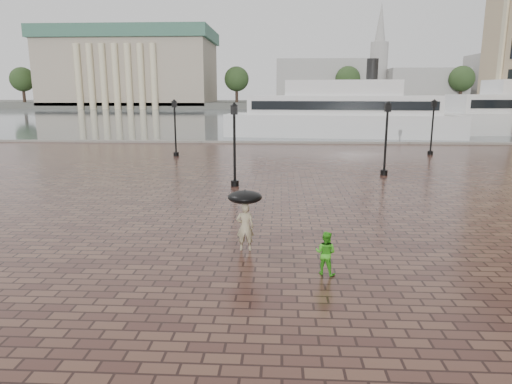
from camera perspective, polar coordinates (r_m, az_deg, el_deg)
ground at (r=15.81m, az=15.86°, el=-6.74°), size 300.00×300.00×0.00m
harbour_water at (r=106.75m, az=5.00°, el=9.53°), size 240.00×240.00×0.00m
quay_edge at (r=46.98m, az=7.37°, el=6.03°), size 80.00×0.60×0.30m
far_shore at (r=174.66m, az=4.28°, el=10.92°), size 300.00×60.00×2.00m
museum at (r=167.54m, az=-15.38°, el=14.89°), size 57.00×32.50×26.00m
distant_skyline at (r=172.55m, az=21.03°, el=12.96°), size 102.50×22.00×33.00m
far_trees at (r=152.68m, az=4.50°, el=13.89°), size 188.00×8.00×13.50m
street_lamps at (r=32.25m, az=6.69°, el=7.39°), size 21.44×14.44×4.40m
adult_pedestrian at (r=14.78m, az=-1.37°, el=-4.39°), size 0.59×0.40×1.57m
child_pedestrian at (r=13.07m, az=8.69°, el=-7.54°), size 0.75×0.68×1.25m
ferry_near at (r=54.97m, az=10.68°, el=9.59°), size 27.42×9.12×8.82m
umbrella at (r=14.52m, az=-1.39°, el=-0.65°), size 1.10×1.10×1.11m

